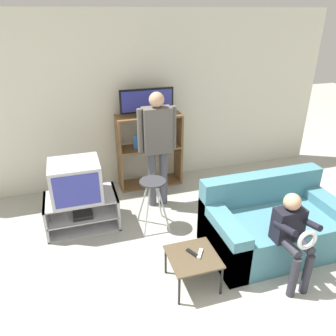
{
  "coord_description": "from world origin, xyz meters",
  "views": [
    {
      "loc": [
        -0.98,
        -1.4,
        2.56
      ],
      "look_at": [
        0.04,
        1.87,
        0.9
      ],
      "focal_mm": 35.0,
      "sensor_mm": 36.0,
      "label": 1
    }
  ],
  "objects_px": {
    "television_flat": "(147,103)",
    "person_seated_child": "(293,233)",
    "tv_stand": "(82,211)",
    "couch": "(272,225)",
    "person_standing_adult": "(157,140)",
    "media_shelf": "(149,150)",
    "folding_stool": "(153,191)",
    "remote_control_white": "(200,254)",
    "television_main": "(76,181)",
    "remote_control_black": "(192,253)",
    "snack_table": "(193,259)"
  },
  "relations": [
    {
      "from": "folding_stool",
      "to": "couch",
      "type": "bearing_deg",
      "value": -33.08
    },
    {
      "from": "television_flat",
      "to": "couch",
      "type": "bearing_deg",
      "value": -63.27
    },
    {
      "from": "tv_stand",
      "to": "television_flat",
      "type": "bearing_deg",
      "value": 38.43
    },
    {
      "from": "snack_table",
      "to": "remote_control_black",
      "type": "height_order",
      "value": "remote_control_black"
    },
    {
      "from": "media_shelf",
      "to": "person_standing_adult",
      "type": "bearing_deg",
      "value": -94.09
    },
    {
      "from": "folding_stool",
      "to": "remote_control_black",
      "type": "distance_m",
      "value": 1.07
    },
    {
      "from": "folding_stool",
      "to": "television_main",
      "type": "bearing_deg",
      "value": 163.43
    },
    {
      "from": "couch",
      "to": "person_standing_adult",
      "type": "xyz_separation_m",
      "value": [
        -1.02,
        1.31,
        0.71
      ]
    },
    {
      "from": "remote_control_black",
      "to": "person_standing_adult",
      "type": "height_order",
      "value": "person_standing_adult"
    },
    {
      "from": "remote_control_white",
      "to": "person_standing_adult",
      "type": "distance_m",
      "value": 1.71
    },
    {
      "from": "television_main",
      "to": "person_standing_adult",
      "type": "height_order",
      "value": "person_standing_adult"
    },
    {
      "from": "remote_control_black",
      "to": "person_standing_adult",
      "type": "distance_m",
      "value": 1.69
    },
    {
      "from": "tv_stand",
      "to": "remote_control_black",
      "type": "xyz_separation_m",
      "value": [
        1.0,
        -1.34,
        0.15
      ]
    },
    {
      "from": "person_seated_child",
      "to": "television_flat",
      "type": "bearing_deg",
      "value": 108.59
    },
    {
      "from": "television_main",
      "to": "media_shelf",
      "type": "relative_size",
      "value": 0.52
    },
    {
      "from": "media_shelf",
      "to": "couch",
      "type": "distance_m",
      "value": 2.2
    },
    {
      "from": "remote_control_black",
      "to": "couch",
      "type": "bearing_deg",
      "value": -12.63
    },
    {
      "from": "tv_stand",
      "to": "remote_control_white",
      "type": "distance_m",
      "value": 1.74
    },
    {
      "from": "television_main",
      "to": "person_standing_adult",
      "type": "xyz_separation_m",
      "value": [
        1.11,
        0.24,
        0.32
      ]
    },
    {
      "from": "couch",
      "to": "person_seated_child",
      "type": "xyz_separation_m",
      "value": [
        -0.15,
        -0.52,
        0.3
      ]
    },
    {
      "from": "tv_stand",
      "to": "person_seated_child",
      "type": "distance_m",
      "value": 2.55
    },
    {
      "from": "media_shelf",
      "to": "person_standing_adult",
      "type": "xyz_separation_m",
      "value": [
        -0.05,
        -0.64,
        0.41
      ]
    },
    {
      "from": "media_shelf",
      "to": "television_flat",
      "type": "bearing_deg",
      "value": 128.8
    },
    {
      "from": "television_main",
      "to": "remote_control_black",
      "type": "bearing_deg",
      "value": -52.11
    },
    {
      "from": "television_flat",
      "to": "television_main",
      "type": "bearing_deg",
      "value": -141.8
    },
    {
      "from": "snack_table",
      "to": "person_standing_adult",
      "type": "height_order",
      "value": "person_standing_adult"
    },
    {
      "from": "remote_control_white",
      "to": "television_main",
      "type": "bearing_deg",
      "value": 163.03
    },
    {
      "from": "television_main",
      "to": "person_standing_adult",
      "type": "bearing_deg",
      "value": 12.31
    },
    {
      "from": "television_main",
      "to": "person_seated_child",
      "type": "height_order",
      "value": "person_seated_child"
    },
    {
      "from": "couch",
      "to": "person_seated_child",
      "type": "distance_m",
      "value": 0.62
    },
    {
      "from": "couch",
      "to": "snack_table",
      "type": "bearing_deg",
      "value": -165.45
    },
    {
      "from": "television_main",
      "to": "snack_table",
      "type": "xyz_separation_m",
      "value": [
        1.02,
        -1.35,
        -0.36
      ]
    },
    {
      "from": "remote_control_black",
      "to": "person_seated_child",
      "type": "distance_m",
      "value": 1.01
    },
    {
      "from": "couch",
      "to": "remote_control_white",
      "type": "bearing_deg",
      "value": -164.55
    },
    {
      "from": "snack_table",
      "to": "couch",
      "type": "distance_m",
      "value": 1.14
    },
    {
      "from": "remote_control_white",
      "to": "person_seated_child",
      "type": "distance_m",
      "value": 0.93
    },
    {
      "from": "folding_stool",
      "to": "tv_stand",
      "type": "bearing_deg",
      "value": 161.93
    },
    {
      "from": "television_flat",
      "to": "remote_control_black",
      "type": "distance_m",
      "value": 2.42
    },
    {
      "from": "media_shelf",
      "to": "tv_stand",
      "type": "bearing_deg",
      "value": -142.53
    },
    {
      "from": "television_flat",
      "to": "media_shelf",
      "type": "bearing_deg",
      "value": -51.2
    },
    {
      "from": "media_shelf",
      "to": "person_seated_child",
      "type": "height_order",
      "value": "media_shelf"
    },
    {
      "from": "tv_stand",
      "to": "person_standing_adult",
      "type": "relative_size",
      "value": 0.55
    },
    {
      "from": "remote_control_white",
      "to": "snack_table",
      "type": "bearing_deg",
      "value": -144.76
    },
    {
      "from": "remote_control_black",
      "to": "remote_control_white",
      "type": "relative_size",
      "value": 1.0
    },
    {
      "from": "snack_table",
      "to": "remote_control_white",
      "type": "relative_size",
      "value": 3.38
    },
    {
      "from": "folding_stool",
      "to": "couch",
      "type": "xyz_separation_m",
      "value": [
        1.23,
        -0.8,
        -0.24
      ]
    },
    {
      "from": "television_flat",
      "to": "person_seated_child",
      "type": "bearing_deg",
      "value": -71.41
    },
    {
      "from": "person_seated_child",
      "to": "remote_control_white",
      "type": "bearing_deg",
      "value": 165.24
    },
    {
      "from": "folding_stool",
      "to": "person_seated_child",
      "type": "xyz_separation_m",
      "value": [
        1.07,
        -1.32,
        0.06
      ]
    },
    {
      "from": "media_shelf",
      "to": "snack_table",
      "type": "height_order",
      "value": "media_shelf"
    }
  ]
}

